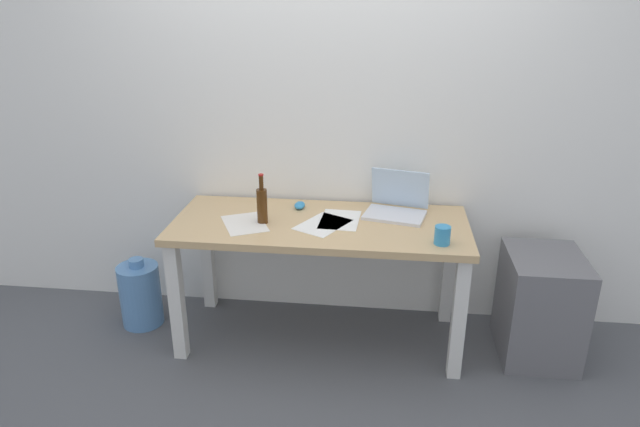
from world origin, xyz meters
TOP-DOWN VIEW (x-y plane):
  - ground_plane at (0.00, 0.00)m, footprint 8.00×8.00m
  - back_wall at (0.00, 0.40)m, footprint 5.20×0.08m
  - desk at (0.00, 0.00)m, footprint 1.63×0.68m
  - laptop_right at (0.42, 0.17)m, footprint 0.38×0.32m
  - beer_bottle at (-0.31, -0.04)m, footprint 0.06×0.06m
  - computer_mouse at (-0.14, 0.20)m, footprint 0.06×0.10m
  - coffee_mug at (0.64, -0.21)m, footprint 0.08×0.08m
  - paper_sheet_front_left at (-0.41, -0.07)m, footprint 0.32×0.36m
  - paper_sheet_center at (0.02, -0.04)m, footprint 0.33×0.36m
  - paper_sheet_near_back at (0.11, 0.04)m, footprint 0.22×0.31m
  - water_cooler_jug at (-1.11, 0.02)m, footprint 0.25×0.25m
  - filing_cabinet at (1.23, -0.01)m, footprint 0.40×0.48m

SIDE VIEW (x-z plane):
  - ground_plane at x=0.00m, z-range 0.00..0.00m
  - water_cooler_jug at x=-1.11m, z-range -0.02..0.42m
  - filing_cabinet at x=1.23m, z-range 0.00..0.60m
  - desk at x=0.00m, z-range 0.26..1.00m
  - paper_sheet_front_left at x=-0.41m, z-range 0.74..0.74m
  - paper_sheet_center at x=0.02m, z-range 0.74..0.74m
  - paper_sheet_near_back at x=0.11m, z-range 0.74..0.74m
  - computer_mouse at x=-0.14m, z-range 0.74..0.77m
  - coffee_mug at x=0.64m, z-range 0.74..0.83m
  - laptop_right at x=0.42m, z-range 0.67..0.91m
  - beer_bottle at x=-0.31m, z-range 0.71..0.99m
  - back_wall at x=0.00m, z-range 0.00..2.60m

